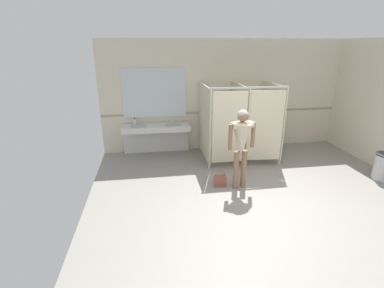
% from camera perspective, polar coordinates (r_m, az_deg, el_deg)
% --- Properties ---
extents(ground_plane, '(6.95, 6.96, 0.10)m').
position_cam_1_polar(ground_plane, '(5.69, 15.75, -11.89)').
color(ground_plane, gray).
extents(wall_back, '(6.95, 0.12, 2.98)m').
position_cam_1_polar(wall_back, '(8.04, 7.34, 9.64)').
color(wall_back, beige).
rests_on(wall_back, ground_plane).
extents(wall_back_tile_band, '(6.95, 0.01, 0.06)m').
position_cam_1_polar(wall_back_tile_band, '(8.07, 7.33, 6.46)').
color(wall_back_tile_band, '#9E937F').
rests_on(wall_back_tile_band, wall_back).
extents(vanity_counter, '(1.78, 0.55, 0.94)m').
position_cam_1_polar(vanity_counter, '(7.68, -7.21, 2.35)').
color(vanity_counter, silver).
rests_on(vanity_counter, ground_plane).
extents(mirror_panel, '(1.68, 0.02, 1.30)m').
position_cam_1_polar(mirror_panel, '(7.64, -7.59, 10.10)').
color(mirror_panel, silver).
rests_on(mirror_panel, wall_back).
extents(bathroom_stalls, '(1.84, 1.50, 1.95)m').
position_cam_1_polar(bathroom_stalls, '(7.22, 9.76, 4.55)').
color(bathroom_stalls, beige).
rests_on(bathroom_stalls, ground_plane).
extents(person_standing, '(0.57, 0.46, 1.66)m').
position_cam_1_polar(person_standing, '(5.70, 9.94, 0.83)').
color(person_standing, '#8C664C').
rests_on(person_standing, ground_plane).
extents(handbag, '(0.25, 0.13, 0.37)m').
position_cam_1_polar(handbag, '(6.05, 5.71, -7.30)').
color(handbag, '#934C42').
rests_on(handbag, ground_plane).
extents(soap_dispenser, '(0.07, 0.07, 0.18)m').
position_cam_1_polar(soap_dispenser, '(7.68, -11.43, 4.44)').
color(soap_dispenser, white).
rests_on(soap_dispenser, vanity_counter).
extents(floor_drain_cover, '(0.14, 0.14, 0.01)m').
position_cam_1_polar(floor_drain_cover, '(6.60, 17.77, -7.02)').
color(floor_drain_cover, '#B7BABF').
rests_on(floor_drain_cover, ground_plane).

